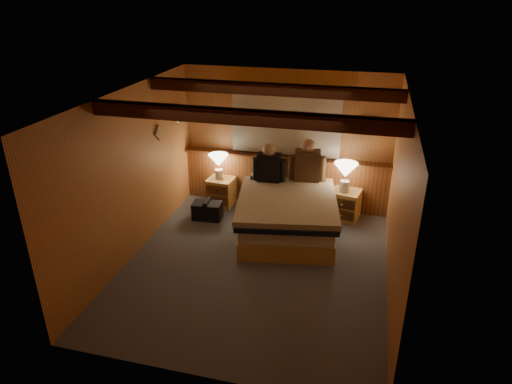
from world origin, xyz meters
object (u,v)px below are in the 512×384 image
(lamp_right, at_px, (346,172))
(person_right, at_px, (307,163))
(person_left, at_px, (269,166))
(nightstand_left, at_px, (221,191))
(nightstand_right, at_px, (345,205))
(bed, at_px, (287,214))
(lamp_left, at_px, (219,162))
(duffel_bag, at_px, (207,210))

(lamp_right, height_order, person_right, person_right)
(lamp_right, relative_size, person_right, 0.68)
(lamp_right, bearing_deg, person_left, -171.44)
(nightstand_left, distance_m, person_right, 1.69)
(lamp_right, bearing_deg, person_right, -179.55)
(nightstand_left, xyz_separation_m, nightstand_right, (2.20, -0.01, 0.01))
(nightstand_left, bearing_deg, person_right, 2.77)
(nightstand_right, distance_m, person_right, 0.96)
(bed, bearing_deg, lamp_left, 141.46)
(lamp_left, distance_m, duffel_bag, 0.89)
(bed, relative_size, person_left, 3.18)
(nightstand_left, distance_m, duffel_bag, 0.61)
(lamp_right, xyz_separation_m, duffel_bag, (-2.21, -0.56, -0.71))
(bed, relative_size, lamp_left, 4.70)
(lamp_left, height_order, person_right, person_right)
(lamp_left, bearing_deg, nightstand_left, -7.89)
(duffel_bag, bearing_deg, lamp_left, 82.88)
(bed, height_order, nightstand_left, bed)
(lamp_left, bearing_deg, person_left, -13.44)
(nightstand_right, relative_size, lamp_right, 1.06)
(bed, bearing_deg, duffel_bag, 164.15)
(duffel_bag, bearing_deg, person_right, 14.18)
(lamp_left, bearing_deg, lamp_right, -1.11)
(lamp_right, xyz_separation_m, person_right, (-0.63, -0.00, 0.09))
(person_right, relative_size, duffel_bag, 1.47)
(lamp_right, height_order, duffel_bag, lamp_right)
(nightstand_right, distance_m, lamp_left, 2.30)
(bed, xyz_separation_m, lamp_left, (-1.37, 0.75, 0.47))
(nightstand_left, relative_size, lamp_right, 0.98)
(bed, xyz_separation_m, person_left, (-0.42, 0.52, 0.58))
(nightstand_left, relative_size, nightstand_right, 0.93)
(nightstand_left, height_order, lamp_left, lamp_left)
(lamp_left, relative_size, person_right, 0.61)
(lamp_left, bearing_deg, person_right, -1.73)
(duffel_bag, bearing_deg, nightstand_left, 79.85)
(lamp_left, height_order, lamp_right, lamp_right)
(nightstand_left, distance_m, person_left, 1.16)
(person_right, bearing_deg, duffel_bag, -168.02)
(person_right, xyz_separation_m, duffel_bag, (-1.58, -0.56, -0.80))
(nightstand_left, bearing_deg, person_left, -9.26)
(bed, distance_m, lamp_right, 1.20)
(nightstand_right, height_order, lamp_right, lamp_right)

